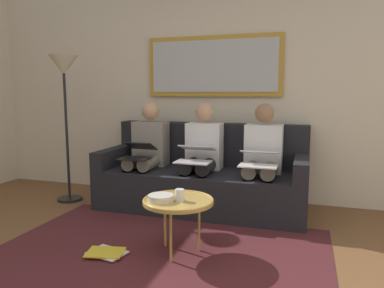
% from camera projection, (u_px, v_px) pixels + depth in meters
% --- Properties ---
extents(wall_rear, '(6.00, 0.12, 2.60)m').
position_uv_depth(wall_rear, '(215.00, 88.00, 4.32)').
color(wall_rear, beige).
rests_on(wall_rear, ground_plane).
extents(area_rug, '(2.60, 1.80, 0.01)m').
position_uv_depth(area_rug, '(159.00, 253.00, 2.85)').
color(area_rug, '#4C1E23').
rests_on(area_rug, ground_plane).
extents(couch, '(2.20, 0.90, 0.90)m').
position_uv_depth(couch, '(204.00, 178.00, 4.00)').
color(couch, black).
rests_on(couch, ground_plane).
extents(framed_mirror, '(1.58, 0.05, 0.69)m').
position_uv_depth(framed_mirror, '(213.00, 66.00, 4.20)').
color(framed_mirror, '#B7892D').
extents(coffee_table, '(0.55, 0.55, 0.44)m').
position_uv_depth(coffee_table, '(178.00, 202.00, 2.80)').
color(coffee_table, tan).
rests_on(coffee_table, ground_plane).
extents(cup, '(0.07, 0.07, 0.09)m').
position_uv_depth(cup, '(180.00, 195.00, 2.77)').
color(cup, silver).
rests_on(cup, coffee_table).
extents(bowl, '(0.20, 0.20, 0.05)m').
position_uv_depth(bowl, '(161.00, 198.00, 2.76)').
color(bowl, beige).
rests_on(bowl, coffee_table).
extents(person_left, '(0.38, 0.58, 1.14)m').
position_uv_depth(person_left, '(262.00, 156.00, 3.70)').
color(person_left, silver).
rests_on(person_left, couch).
extents(laptop_white, '(0.36, 0.34, 0.14)m').
position_uv_depth(laptop_white, '(259.00, 158.00, 3.47)').
color(laptop_white, white).
extents(person_middle, '(0.38, 0.58, 1.14)m').
position_uv_depth(person_middle, '(202.00, 153.00, 3.90)').
color(person_middle, silver).
rests_on(person_middle, couch).
extents(laptop_silver, '(0.35, 0.39, 0.17)m').
position_uv_depth(laptop_silver, '(195.00, 154.00, 3.67)').
color(laptop_silver, silver).
extents(person_right, '(0.38, 0.58, 1.14)m').
position_uv_depth(person_right, '(147.00, 150.00, 4.09)').
color(person_right, gray).
rests_on(person_right, couch).
extents(laptop_black, '(0.31, 0.38, 0.17)m').
position_uv_depth(laptop_black, '(138.00, 151.00, 3.87)').
color(laptop_black, black).
extents(magazine_stack, '(0.33, 0.27, 0.03)m').
position_uv_depth(magazine_stack, '(106.00, 253.00, 2.81)').
color(magazine_stack, red).
rests_on(magazine_stack, ground_plane).
extents(standing_lamp, '(0.32, 0.32, 1.66)m').
position_uv_depth(standing_lamp, '(64.00, 81.00, 4.07)').
color(standing_lamp, black).
rests_on(standing_lamp, ground_plane).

